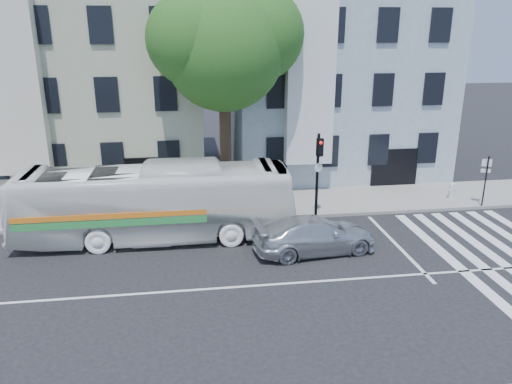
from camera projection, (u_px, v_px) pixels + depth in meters
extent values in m
plane|color=black|center=(248.00, 286.00, 17.22)|extent=(120.00, 120.00, 0.00)
cube|color=gray|center=(228.00, 206.00, 24.71)|extent=(80.00, 4.00, 0.15)
cube|color=#AAAD91|center=(94.00, 82.00, 28.65)|extent=(12.00, 10.00, 11.00)
cube|color=#8F9EAB|center=(330.00, 79.00, 30.51)|extent=(12.00, 10.00, 11.00)
cylinder|color=#2D2116|center=(226.00, 154.00, 24.38)|extent=(0.56, 0.56, 5.20)
sphere|color=#1A4014|center=(224.00, 50.00, 22.84)|extent=(5.60, 5.60, 5.60)
sphere|color=#1A4014|center=(257.00, 34.00, 23.21)|extent=(4.40, 4.40, 4.40)
sphere|color=#1A4014|center=(193.00, 39.00, 22.22)|extent=(4.20, 4.20, 4.20)
sphere|color=#1A4014|center=(227.00, 12.00, 23.47)|extent=(3.80, 3.80, 3.80)
sphere|color=#1A4014|center=(211.00, 72.00, 23.64)|extent=(3.40, 3.40, 3.40)
imported|color=white|center=(156.00, 203.00, 20.64)|extent=(2.86, 11.54, 3.20)
imported|color=silver|center=(315.00, 235.00, 19.69)|extent=(2.56, 5.11, 1.42)
cylinder|color=black|center=(317.00, 177.00, 22.80)|extent=(0.13, 0.13, 4.01)
cube|color=black|center=(320.00, 147.00, 22.11)|extent=(0.33, 0.30, 0.81)
sphere|color=red|center=(321.00, 143.00, 21.91)|extent=(0.15, 0.15, 0.15)
cylinder|color=white|center=(318.00, 167.00, 22.51)|extent=(0.40, 0.19, 0.42)
cylinder|color=silver|center=(451.00, 192.00, 25.57)|extent=(0.26, 0.26, 0.66)
sphere|color=silver|center=(452.00, 185.00, 25.46)|extent=(0.24, 0.24, 0.24)
cylinder|color=silver|center=(452.00, 190.00, 25.54)|extent=(0.47, 0.29, 0.15)
cylinder|color=black|center=(485.00, 181.00, 24.15)|extent=(0.07, 0.07, 2.51)
cube|color=white|center=(487.00, 163.00, 23.96)|extent=(0.44, 0.18, 0.35)
cube|color=white|center=(486.00, 171.00, 24.09)|extent=(0.44, 0.18, 0.18)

